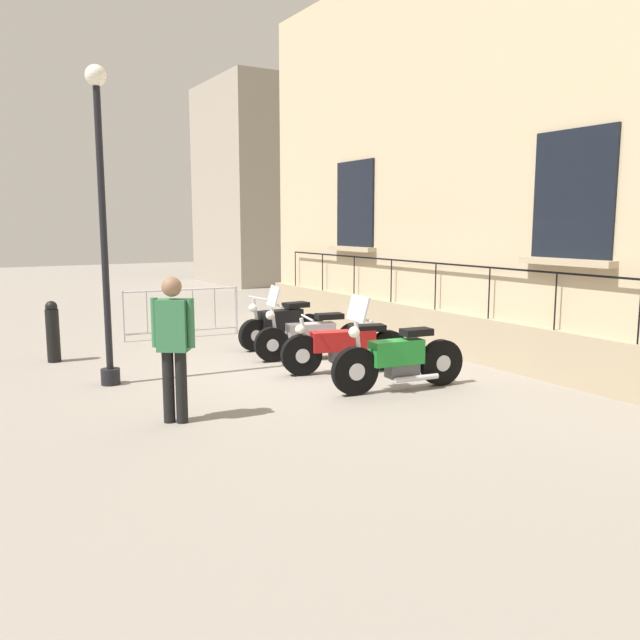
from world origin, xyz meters
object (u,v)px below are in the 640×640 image
object	(u,v)px
motorcycle_silver	(312,336)
lamppost	(103,220)
motorcycle_green	(398,359)
motorcycle_black	(282,326)
motorcycle_red	(346,347)
pedestrian_standing	(173,340)
bollard	(53,331)
crowd_barrier	(182,311)

from	to	relation	value
motorcycle_silver	lamppost	bearing A→B (deg)	0.84
motorcycle_green	lamppost	size ratio (longest dim) A/B	0.46
motorcycle_black	lamppost	world-z (taller)	lamppost
motorcycle_red	lamppost	world-z (taller)	lamppost
motorcycle_black	lamppost	size ratio (longest dim) A/B	0.41
motorcycle_black	motorcycle_green	bearing A→B (deg)	88.82
motorcycle_green	pedestrian_standing	size ratio (longest dim) A/B	1.19
motorcycle_silver	pedestrian_standing	size ratio (longest dim) A/B	1.20
motorcycle_silver	lamppost	size ratio (longest dim) A/B	0.46
lamppost	bollard	xyz separation A→B (m)	(0.47, -2.14, -1.90)
lamppost	motorcycle_green	bearing A→B (deg)	144.69
crowd_barrier	motorcycle_red	bearing A→B (deg)	105.30
motorcycle_silver	motorcycle_black	bearing A→B (deg)	-92.17
lamppost	bollard	distance (m)	2.90
motorcycle_silver	motorcycle_green	size ratio (longest dim) A/B	1.01
bollard	pedestrian_standing	bearing A→B (deg)	99.01
bollard	crowd_barrier	bearing A→B (deg)	-156.57
crowd_barrier	bollard	xyz separation A→B (m)	(2.72, 1.18, -0.03)
motorcycle_silver	pedestrian_standing	bearing A→B (deg)	35.84
motorcycle_red	bollard	distance (m)	5.12
motorcycle_green	motorcycle_black	bearing A→B (deg)	-91.18
crowd_barrier	bollard	world-z (taller)	bollard
motorcycle_black	bollard	world-z (taller)	bollard
motorcycle_silver	motorcycle_green	bearing A→B (deg)	89.29
crowd_barrier	motorcycle_silver	bearing A→B (deg)	111.27
motorcycle_red	pedestrian_standing	xyz separation A→B (m)	(3.23, 1.19, 0.60)
bollard	motorcycle_green	bearing A→B (deg)	130.64
motorcycle_silver	crowd_barrier	world-z (taller)	motorcycle_silver
bollard	motorcycle_silver	bearing A→B (deg)	152.39
motorcycle_silver	pedestrian_standing	xyz separation A→B (m)	(3.29, 2.38, 0.60)
motorcycle_black	lamppost	distance (m)	4.30
lamppost	bollard	world-z (taller)	lamppost
motorcycle_black	crowd_barrier	world-z (taller)	crowd_barrier
bollard	pedestrian_standing	xyz separation A→B (m)	(-0.71, 4.47, 0.47)
motorcycle_silver	crowd_barrier	size ratio (longest dim) A/B	0.87
motorcycle_silver	motorcycle_red	xyz separation A→B (m)	(0.05, 1.18, -0.00)
motorcycle_black	crowd_barrier	size ratio (longest dim) A/B	0.77
motorcycle_silver	lamppost	world-z (taller)	lamppost
motorcycle_red	motorcycle_green	size ratio (longest dim) A/B	1.00
motorcycle_red	crowd_barrier	world-z (taller)	crowd_barrier
lamppost	crowd_barrier	world-z (taller)	lamppost
motorcycle_red	motorcycle_silver	bearing A→B (deg)	-92.64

